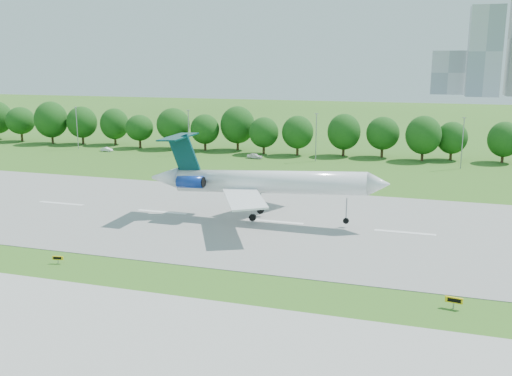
% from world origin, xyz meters
% --- Properties ---
extents(ground, '(600.00, 600.00, 0.00)m').
position_xyz_m(ground, '(0.00, 0.00, 0.00)').
color(ground, '#2F5917').
rests_on(ground, ground).
extents(runway, '(400.00, 45.00, 0.08)m').
position_xyz_m(runway, '(0.00, 25.00, 0.04)').
color(runway, gray).
rests_on(runway, ground).
extents(tree_line, '(288.40, 8.40, 10.40)m').
position_xyz_m(tree_line, '(0.00, 92.00, 6.19)').
color(tree_line, '#382314').
rests_on(tree_line, ground).
extents(light_poles, '(175.90, 0.25, 12.19)m').
position_xyz_m(light_poles, '(-2.50, 82.00, 6.34)').
color(light_poles, gray).
rests_on(light_poles, ground).
extents(airliner, '(39.13, 28.58, 13.08)m').
position_xyz_m(airliner, '(16.91, 24.98, 6.55)').
color(airliner, white).
rests_on(airliner, ground).
extents(taxi_sign_centre, '(1.42, 0.44, 1.00)m').
position_xyz_m(taxi_sign_centre, '(-1.46, -1.53, 0.74)').
color(taxi_sign_centre, gray).
rests_on(taxi_sign_centre, ground).
extents(taxi_sign_right, '(1.80, 0.50, 1.26)m').
position_xyz_m(taxi_sign_right, '(46.19, -0.87, 0.93)').
color(taxi_sign_right, gray).
rests_on(taxi_sign_right, ground).
extents(service_vehicle_a, '(3.52, 1.43, 1.14)m').
position_xyz_m(service_vehicle_a, '(-44.66, 80.38, 0.57)').
color(service_vehicle_a, silver).
rests_on(service_vehicle_a, ground).
extents(service_vehicle_b, '(4.09, 1.82, 1.37)m').
position_xyz_m(service_vehicle_b, '(-1.04, 81.28, 0.68)').
color(service_vehicle_b, white).
rests_on(service_vehicle_b, ground).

